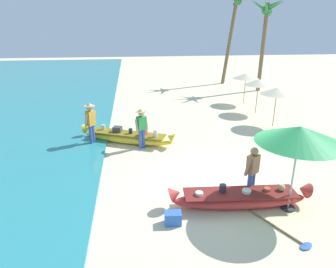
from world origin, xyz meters
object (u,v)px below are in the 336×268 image
at_px(palm_tree_leaning_seaward, 266,18).
at_px(paddle, 284,232).
at_px(patio_umbrella_large, 300,135).
at_px(cooler_box, 173,218).
at_px(palm_tree_tall_inland, 234,12).
at_px(boat_red_foreground, 240,198).
at_px(person_vendor_hatted, 142,126).
at_px(boat_yellow_midground, 127,137).
at_px(person_vendor_assistant, 91,121).
at_px(person_tourist_customer, 252,170).

bearing_deg(palm_tree_leaning_seaward, paddle, -111.00).
height_order(patio_umbrella_large, cooler_box, patio_umbrella_large).
bearing_deg(paddle, palm_tree_tall_inland, 75.70).
bearing_deg(palm_tree_tall_inland, patio_umbrella_large, -103.25).
height_order(boat_red_foreground, person_vendor_hatted, person_vendor_hatted).
bearing_deg(palm_tree_leaning_seaward, boat_yellow_midground, -135.87).
relative_size(person_vendor_assistant, palm_tree_leaning_seaward, 0.28).
bearing_deg(paddle, boat_yellow_midground, 120.49).
height_order(palm_tree_leaning_seaward, paddle, palm_tree_leaning_seaward).
height_order(boat_yellow_midground, person_vendor_assistant, person_vendor_assistant).
relative_size(boat_yellow_midground, palm_tree_leaning_seaward, 0.62).
bearing_deg(palm_tree_tall_inland, person_tourist_customer, -106.25).
height_order(boat_red_foreground, boat_yellow_midground, boat_yellow_midground).
distance_m(boat_yellow_midground, person_tourist_customer, 5.95).
bearing_deg(cooler_box, boat_yellow_midground, 105.24).
xyz_separation_m(boat_yellow_midground, cooler_box, (1.15, -5.68, -0.10)).
bearing_deg(boat_yellow_midground, palm_tree_leaning_seaward, 44.13).
relative_size(person_vendor_hatted, paddle, 0.96).
bearing_deg(person_vendor_assistant, boat_yellow_midground, 1.57).
height_order(person_vendor_hatted, palm_tree_leaning_seaward, palm_tree_leaning_seaward).
height_order(person_vendor_hatted, paddle, person_vendor_hatted).
bearing_deg(cooler_box, person_vendor_assistant, 118.47).
xyz_separation_m(person_tourist_customer, palm_tree_tall_inland, (5.11, 17.52, 4.75)).
height_order(boat_yellow_midground, person_vendor_hatted, person_vendor_hatted).
distance_m(boat_red_foreground, cooler_box, 2.01).
bearing_deg(person_tourist_customer, person_vendor_assistant, 136.52).
bearing_deg(person_tourist_customer, palm_tree_leaning_seaward, 66.11).
height_order(boat_red_foreground, palm_tree_tall_inland, palm_tree_tall_inland).
height_order(palm_tree_leaning_seaward, cooler_box, palm_tree_leaning_seaward).
bearing_deg(person_vendor_assistant, person_tourist_customer, -43.48).
bearing_deg(paddle, person_tourist_customer, 97.89).
height_order(person_vendor_assistant, cooler_box, person_vendor_assistant).
distance_m(person_vendor_hatted, paddle, 6.60).
xyz_separation_m(boat_red_foreground, boat_yellow_midground, (-3.08, 5.14, 0.01)).
height_order(person_vendor_assistant, palm_tree_leaning_seaward, palm_tree_leaning_seaward).
bearing_deg(paddle, patio_umbrella_large, 57.59).
distance_m(palm_tree_tall_inland, paddle, 20.54).
relative_size(palm_tree_leaning_seaward, paddle, 3.71).
bearing_deg(person_vendor_assistant, cooler_box, -65.36).
xyz_separation_m(boat_yellow_midground, paddle, (3.75, -6.37, -0.23)).
relative_size(boat_red_foreground, paddle, 2.28).
xyz_separation_m(boat_yellow_midground, person_tourist_customer, (3.53, -4.75, 0.63)).
bearing_deg(patio_umbrella_large, paddle, -122.41).
relative_size(patio_umbrella_large, palm_tree_tall_inland, 0.33).
height_order(person_vendor_hatted, patio_umbrella_large, patio_umbrella_large).
xyz_separation_m(boat_yellow_midground, palm_tree_tall_inland, (8.63, 12.77, 5.38)).
bearing_deg(boat_yellow_midground, boat_red_foreground, -59.07).
relative_size(person_vendor_assistant, patio_umbrella_large, 0.76).
bearing_deg(palm_tree_leaning_seaward, person_vendor_assistant, -139.63).
height_order(person_tourist_customer, patio_umbrella_large, patio_umbrella_large).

